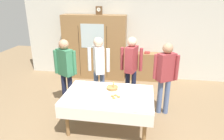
# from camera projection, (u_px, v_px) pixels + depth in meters

# --- Properties ---
(ground_plane) EXTENTS (12.00, 12.00, 0.00)m
(ground_plane) POSITION_uv_depth(u_px,v_px,m) (110.00, 120.00, 4.35)
(ground_plane) COLOR #846B4C
(ground_plane) RESTS_ON ground
(back_wall) EXTENTS (6.40, 0.10, 2.70)m
(back_wall) POSITION_uv_depth(u_px,v_px,m) (125.00, 35.00, 6.34)
(back_wall) COLOR silver
(back_wall) RESTS_ON ground
(dining_table) EXTENTS (1.70, 1.11, 0.72)m
(dining_table) POSITION_uv_depth(u_px,v_px,m) (108.00, 99.00, 3.92)
(dining_table) COLOR olive
(dining_table) RESTS_ON ground
(wall_cabinet) EXTENTS (1.93, 0.46, 1.97)m
(wall_cabinet) POSITION_uv_depth(u_px,v_px,m) (95.00, 47.00, 6.33)
(wall_cabinet) COLOR olive
(wall_cabinet) RESTS_ON ground
(mantel_clock) EXTENTS (0.18, 0.11, 0.24)m
(mantel_clock) POSITION_uv_depth(u_px,v_px,m) (99.00, 10.00, 5.92)
(mantel_clock) COLOR brown
(mantel_clock) RESTS_ON wall_cabinet
(bookshelf_low) EXTENTS (1.01, 0.35, 0.86)m
(bookshelf_low) POSITION_uv_depth(u_px,v_px,m) (146.00, 67.00, 6.32)
(bookshelf_low) COLOR olive
(bookshelf_low) RESTS_ON ground
(book_stack) EXTENTS (0.18, 0.20, 0.04)m
(book_stack) POSITION_uv_depth(u_px,v_px,m) (147.00, 53.00, 6.17)
(book_stack) COLOR #99332D
(book_stack) RESTS_ON bookshelf_low
(tea_cup_mid_left) EXTENTS (0.13, 0.13, 0.06)m
(tea_cup_mid_left) POSITION_uv_depth(u_px,v_px,m) (128.00, 86.00, 4.23)
(tea_cup_mid_left) COLOR white
(tea_cup_mid_left) RESTS_ON dining_table
(tea_cup_far_left) EXTENTS (0.13, 0.13, 0.06)m
(tea_cup_far_left) POSITION_uv_depth(u_px,v_px,m) (85.00, 89.00, 4.08)
(tea_cup_far_left) COLOR white
(tea_cup_far_left) RESTS_ON dining_table
(tea_cup_mid_right) EXTENTS (0.13, 0.13, 0.06)m
(tea_cup_mid_right) POSITION_uv_depth(u_px,v_px,m) (144.00, 99.00, 3.69)
(tea_cup_mid_right) COLOR white
(tea_cup_mid_right) RESTS_ON dining_table
(tea_cup_front_edge) EXTENTS (0.13, 0.13, 0.06)m
(tea_cup_front_edge) POSITION_uv_depth(u_px,v_px,m) (84.00, 83.00, 4.35)
(tea_cup_front_edge) COLOR white
(tea_cup_front_edge) RESTS_ON dining_table
(bread_basket) EXTENTS (0.24, 0.24, 0.16)m
(bread_basket) POSITION_uv_depth(u_px,v_px,m) (112.00, 88.00, 4.11)
(bread_basket) COLOR #9E7542
(bread_basket) RESTS_ON dining_table
(pastry_plate) EXTENTS (0.28, 0.28, 0.05)m
(pastry_plate) POSITION_uv_depth(u_px,v_px,m) (115.00, 97.00, 3.77)
(pastry_plate) COLOR white
(pastry_plate) RESTS_ON dining_table
(spoon_near_right) EXTENTS (0.12, 0.02, 0.01)m
(spoon_near_right) POSITION_uv_depth(u_px,v_px,m) (84.00, 98.00, 3.75)
(spoon_near_right) COLOR silver
(spoon_near_right) RESTS_ON dining_table
(spoon_far_right) EXTENTS (0.12, 0.02, 0.01)m
(spoon_far_right) POSITION_uv_depth(u_px,v_px,m) (71.00, 97.00, 3.81)
(spoon_far_right) COLOR silver
(spoon_far_right) RESTS_ON dining_table
(person_by_cabinet) EXTENTS (0.52, 0.36, 1.62)m
(person_by_cabinet) POSITION_uv_depth(u_px,v_px,m) (66.00, 67.00, 4.60)
(person_by_cabinet) COLOR #191E38
(person_by_cabinet) RESTS_ON ground
(person_near_right_end) EXTENTS (0.52, 0.36, 1.61)m
(person_near_right_end) POSITION_uv_depth(u_px,v_px,m) (166.00, 72.00, 4.31)
(person_near_right_end) COLOR slate
(person_near_right_end) RESTS_ON ground
(person_behind_table_right) EXTENTS (0.52, 0.40, 1.63)m
(person_behind_table_right) POSITION_uv_depth(u_px,v_px,m) (131.00, 64.00, 4.78)
(person_behind_table_right) COLOR #191E38
(person_behind_table_right) RESTS_ON ground
(person_behind_table_left) EXTENTS (0.52, 0.41, 1.64)m
(person_behind_table_left) POSITION_uv_depth(u_px,v_px,m) (99.00, 65.00, 4.73)
(person_behind_table_left) COLOR slate
(person_behind_table_left) RESTS_ON ground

